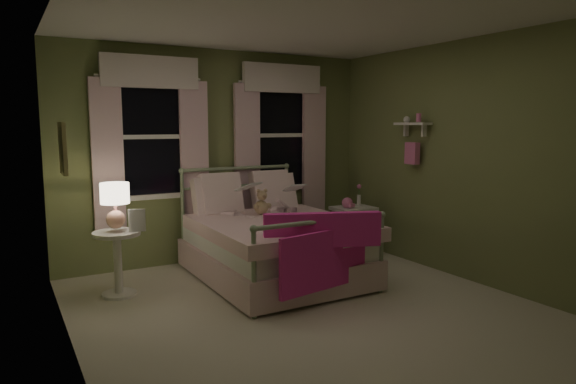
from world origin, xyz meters
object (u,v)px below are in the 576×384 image
nightstand_left (117,254)px  table_lamp (115,201)px  child_right (277,192)px  bed (272,243)px  teddy_bear (262,204)px  child_left (233,194)px  nightstand_right (353,215)px

nightstand_left → table_lamp: table_lamp is taller
child_right → table_lamp: bearing=-3.5°
bed → child_right: 0.72m
bed → teddy_bear: bed is taller
bed → nightstand_left: bed is taller
child_right → child_left: bearing=-9.8°
child_left → teddy_bear: child_left is taller
table_lamp → teddy_bear: bearing=1.8°
child_left → nightstand_right: (1.59, -0.15, -0.35)m
teddy_bear → bed: bearing=-90.0°
teddy_bear → table_lamp: (-1.62, -0.05, 0.16)m
nightstand_left → teddy_bear: bearing=1.8°
teddy_bear → nightstand_right: bearing=0.5°
teddy_bear → nightstand_right: (1.31, 0.01, -0.24)m
table_lamp → nightstand_right: 2.96m
nightstand_right → teddy_bear: bearing=-179.5°
child_left → child_right: child_left is taller
child_left → teddy_bear: bearing=130.4°
teddy_bear → child_left: bearing=150.5°
child_right → teddy_bear: bearing=19.7°
table_lamp → bed: bearing=-7.4°
nightstand_left → nightstand_right: (2.93, 0.06, 0.13)m
nightstand_left → child_right: bearing=6.3°
bed → nightstand_left: size_ratio=3.13×
bed → nightstand_left: 1.63m
bed → nightstand_left: (-1.62, 0.21, 0.03)m
table_lamp → nightstand_right: table_lamp is taller
bed → nightstand_right: 1.35m
table_lamp → nightstand_right: size_ratio=0.71×
child_left → child_right: (0.56, 0.00, -0.01)m
bed → table_lamp: size_ratio=4.49×
nightstand_left → nightstand_right: size_ratio=1.02×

